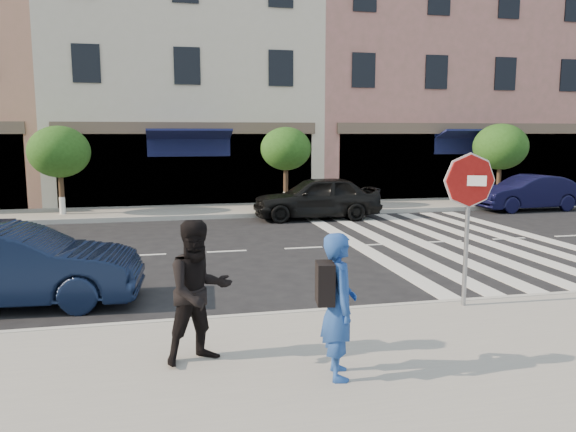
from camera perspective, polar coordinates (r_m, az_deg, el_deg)
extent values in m
plane|color=black|center=(10.43, -3.80, -8.12)|extent=(120.00, 120.00, 0.00)
cube|color=gray|center=(6.94, 1.06, -16.21)|extent=(60.00, 4.50, 0.15)
cube|color=gray|center=(21.14, -8.31, 0.50)|extent=(60.00, 3.00, 0.15)
cube|color=beige|center=(27.02, -10.62, 13.70)|extent=(11.00, 9.00, 11.00)
cube|color=tan|center=(30.06, 13.71, 14.98)|extent=(13.00, 9.00, 13.00)
cylinder|color=#473323|center=(21.08, -22.02, 2.34)|extent=(0.18, 0.18, 1.60)
cylinder|color=silver|center=(21.13, -21.94, 1.00)|extent=(0.20, 0.20, 0.60)
ellipsoid|color=#224A15|center=(20.99, -22.23, 6.07)|extent=(2.10, 2.10, 1.79)
cylinder|color=#473323|center=(21.25, -0.23, 3.15)|extent=(0.18, 0.18, 1.71)
cylinder|color=silver|center=(21.31, -0.22, 1.67)|extent=(0.20, 0.20, 0.60)
ellipsoid|color=#224A15|center=(21.17, -0.23, 6.86)|extent=(1.90, 1.90, 1.62)
cylinder|color=#473323|center=(24.77, 20.61, 3.30)|extent=(0.18, 0.18, 1.65)
cylinder|color=silver|center=(24.82, 20.55, 2.10)|extent=(0.20, 0.20, 0.60)
ellipsoid|color=#224A15|center=(24.69, 20.78, 6.61)|extent=(2.20, 2.20, 1.87)
cylinder|color=gray|center=(9.55, 17.68, -2.10)|extent=(0.10, 0.10, 2.27)
cylinder|color=white|center=(9.43, 17.96, 3.46)|extent=(0.82, 0.38, 0.89)
cylinder|color=#9E1411|center=(9.41, 18.03, 3.44)|extent=(0.77, 0.37, 0.83)
cube|color=white|center=(9.38, 18.12, 3.43)|extent=(0.43, 0.21, 0.17)
imported|color=#1F438F|center=(6.56, 5.20, -9.05)|extent=(0.50, 0.68, 1.70)
imported|color=black|center=(7.02, -9.04, -7.60)|extent=(1.05, 0.93, 1.78)
imported|color=black|center=(10.76, -26.38, -4.56)|extent=(4.42, 1.81, 1.43)
imported|color=black|center=(19.48, 2.90, 1.90)|extent=(4.44, 1.87, 1.50)
imported|color=black|center=(23.50, 23.21, 2.19)|extent=(4.20, 1.62, 1.36)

